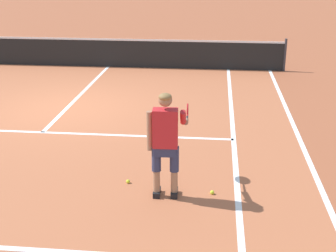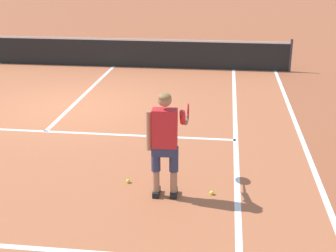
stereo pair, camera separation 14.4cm
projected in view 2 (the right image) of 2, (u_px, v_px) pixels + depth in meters
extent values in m
plane|color=#9E5133|center=(71.00, 107.00, 11.85)|extent=(80.00, 80.00, 0.00)
cube|color=#B2603D|center=(63.00, 115.00, 11.24)|extent=(10.98, 10.99, 0.00)
cube|color=white|center=(46.00, 131.00, 10.22)|extent=(8.23, 0.10, 0.01)
cube|color=white|center=(87.00, 92.00, 13.20)|extent=(0.10, 6.40, 0.01)
cube|color=white|center=(235.00, 122.00, 10.77)|extent=(0.10, 10.59, 0.01)
cube|color=white|center=(296.00, 125.00, 10.61)|extent=(0.10, 10.59, 0.01)
cylinder|color=#333338|center=(291.00, 55.00, 15.31)|extent=(0.08, 0.08, 1.07)
cube|color=black|center=(113.00, 53.00, 16.03)|extent=(11.84, 0.02, 0.91)
cube|color=white|center=(113.00, 39.00, 15.86)|extent=(11.84, 0.03, 0.06)
cube|color=black|center=(156.00, 192.00, 7.51)|extent=(0.12, 0.28, 0.09)
cube|color=black|center=(174.00, 193.00, 7.49)|extent=(0.12, 0.28, 0.09)
cylinder|color=#A37556|center=(156.00, 181.00, 7.39)|extent=(0.11, 0.11, 0.36)
cylinder|color=#2D3351|center=(156.00, 158.00, 7.26)|extent=(0.14, 0.14, 0.41)
cylinder|color=#A37556|center=(174.00, 181.00, 7.37)|extent=(0.11, 0.11, 0.36)
cylinder|color=#2D3351|center=(174.00, 159.00, 7.24)|extent=(0.14, 0.14, 0.41)
cube|color=#2D3351|center=(165.00, 149.00, 7.20)|extent=(0.35, 0.22, 0.20)
cube|color=red|center=(165.00, 128.00, 7.08)|extent=(0.39, 0.24, 0.60)
cylinder|color=#A37556|center=(149.00, 131.00, 7.11)|extent=(0.09, 0.09, 0.62)
cylinder|color=red|center=(183.00, 117.00, 7.09)|extent=(0.10, 0.27, 0.29)
cylinder|color=#A37556|center=(186.00, 121.00, 7.33)|extent=(0.09, 0.29, 0.14)
sphere|color=#A37556|center=(165.00, 100.00, 6.94)|extent=(0.21, 0.21, 0.21)
ellipsoid|color=olive|center=(165.00, 97.00, 6.90)|extent=(0.21, 0.21, 0.12)
cylinder|color=#232326|center=(187.00, 119.00, 7.55)|extent=(0.04, 0.20, 0.03)
cylinder|color=red|center=(188.00, 116.00, 7.69)|extent=(0.03, 0.10, 0.02)
torus|color=red|center=(188.00, 112.00, 7.86)|extent=(0.04, 0.30, 0.30)
cylinder|color=silver|center=(188.00, 112.00, 7.86)|extent=(0.02, 0.25, 0.25)
sphere|color=#CCE02D|center=(128.00, 181.00, 7.91)|extent=(0.07, 0.07, 0.07)
sphere|color=#CCE02D|center=(212.00, 193.00, 7.52)|extent=(0.07, 0.07, 0.07)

